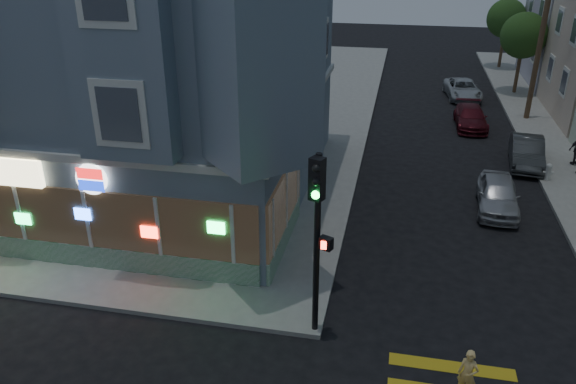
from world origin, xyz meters
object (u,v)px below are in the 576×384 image
(street_tree_near, at_px, (524,36))
(parked_car_b, at_px, (527,152))
(parked_car_c, at_px, (471,117))
(traffic_signal, at_px, (318,218))
(utility_pole, at_px, (541,38))
(parked_car_a, at_px, (498,195))
(running_child, at_px, (468,374))
(street_tree_far, at_px, (506,19))
(parked_car_d, at_px, (463,89))
(fire_hydrant, at_px, (548,171))

(street_tree_near, distance_m, parked_car_b, 13.91)
(parked_car_c, relative_size, traffic_signal, 0.78)
(utility_pole, relative_size, parked_car_a, 2.32)
(running_child, bearing_deg, utility_pole, 101.63)
(running_child, height_order, parked_car_a, parked_car_a)
(street_tree_far, relative_size, parked_car_b, 1.30)
(parked_car_a, xyz_separation_m, parked_car_c, (-0.16, 10.59, -0.07))
(street_tree_far, bearing_deg, parked_car_b, -94.00)
(parked_car_c, bearing_deg, parked_car_b, -70.05)
(street_tree_far, relative_size, parked_car_d, 1.20)
(parked_car_c, relative_size, parked_car_d, 0.93)
(running_child, xyz_separation_m, parked_car_d, (1.86, 27.52, -0.05))
(street_tree_near, relative_size, traffic_signal, 1.01)
(street_tree_near, bearing_deg, traffic_signal, -108.62)
(traffic_signal, bearing_deg, parked_car_b, 83.79)
(parked_car_c, height_order, traffic_signal, traffic_signal)
(utility_pole, distance_m, traffic_signal, 23.71)
(street_tree_far, distance_m, parked_car_a, 27.06)
(utility_pole, xyz_separation_m, parked_car_d, (-3.40, 4.23, -4.18))
(parked_car_a, bearing_deg, utility_pole, 79.49)
(fire_hydrant, bearing_deg, traffic_signal, -124.38)
(utility_pole, relative_size, street_tree_far, 1.70)
(street_tree_far, height_order, parked_car_d, street_tree_far)
(utility_pole, bearing_deg, running_child, -102.72)
(street_tree_far, bearing_deg, parked_car_a, -97.37)
(street_tree_near, bearing_deg, parked_car_a, -100.47)
(parked_car_b, distance_m, traffic_signal, 16.68)
(parked_car_d, bearing_deg, traffic_signal, -108.97)
(parked_car_b, height_order, parked_car_d, parked_car_b)
(street_tree_far, xyz_separation_m, traffic_signal, (-9.38, -35.83, -0.24))
(street_tree_far, relative_size, parked_car_a, 1.37)
(street_tree_far, relative_size, traffic_signal, 1.01)
(parked_car_a, relative_size, parked_car_b, 0.95)
(parked_car_c, distance_m, fire_hydrant, 7.87)
(running_child, bearing_deg, parked_car_c, 109.36)
(traffic_signal, xyz_separation_m, fire_hydrant, (8.48, 12.39, -3.14))
(utility_pole, bearing_deg, street_tree_near, 88.09)
(street_tree_near, xyz_separation_m, parked_car_c, (-3.60, -8.05, -3.34))
(traffic_signal, bearing_deg, street_tree_far, 97.83)
(running_child, distance_m, parked_car_b, 16.33)
(parked_car_a, bearing_deg, street_tree_far, 86.52)
(street_tree_far, xyz_separation_m, parked_car_a, (-3.44, -26.64, -3.27))
(parked_car_d, xyz_separation_m, traffic_signal, (-5.78, -26.07, 3.08))
(street_tree_near, bearing_deg, utility_pole, -91.91)
(running_child, relative_size, parked_car_a, 0.34)
(running_child, relative_size, traffic_signal, 0.25)
(running_child, xyz_separation_m, parked_car_a, (2.01, 10.64, 0.00))
(traffic_signal, distance_m, fire_hydrant, 15.34)
(street_tree_far, xyz_separation_m, running_child, (-5.46, -37.28, -3.28))
(parked_car_a, bearing_deg, parked_car_c, 94.73)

